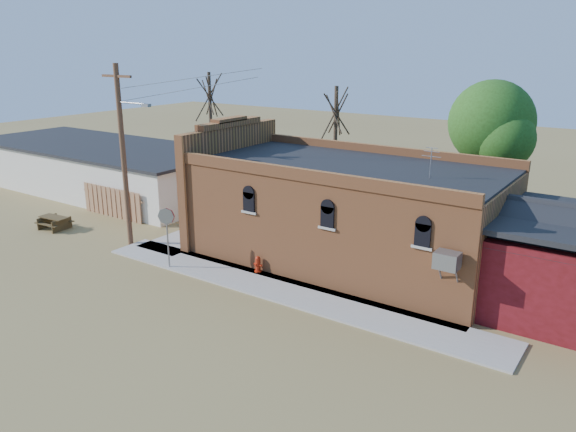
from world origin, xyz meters
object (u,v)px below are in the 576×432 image
Objects in this scene: trash_barrel at (194,237)px; brick_bar at (340,212)px; fire_hydrant at (258,264)px; stop_sign at (167,222)px; picnic_table at (54,221)px; utility_pole at (124,152)px.

brick_bar is at bearing 21.06° from trash_barrel.
brick_bar is at bearing 47.46° from fire_hydrant.
stop_sign is (-5.80, -5.49, -0.12)m from brick_bar.
fire_hydrant is at bearing -119.26° from brick_bar.
utility_pole is at bearing 2.11° from picnic_table.
brick_bar is 19.12× the size of trash_barrel.
utility_pole reaches higher than brick_bar.
stop_sign is (-3.73, -1.80, 1.78)m from fire_hydrant.
trash_barrel is 0.48× the size of picnic_table.
utility_pole reaches higher than stop_sign.
fire_hydrant is at bearing 0.48° from picnic_table.
fire_hydrant is at bearing 22.12° from stop_sign.
stop_sign is (3.99, -1.20, -2.55)m from utility_pole.
picnic_table is (-8.36, -2.32, -0.05)m from trash_barrel.
stop_sign is at bearing -136.56° from brick_bar.
trash_barrel is at bearing 10.39° from picnic_table.
brick_bar is at bearing 12.95° from picnic_table.
utility_pole is 5.04× the size of picnic_table.
fire_hydrant is at bearing -11.87° from trash_barrel.
trash_barrel is at bearing 29.67° from utility_pole.
trash_barrel is at bearing -158.94° from brick_bar.
utility_pole is at bearing -156.31° from brick_bar.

